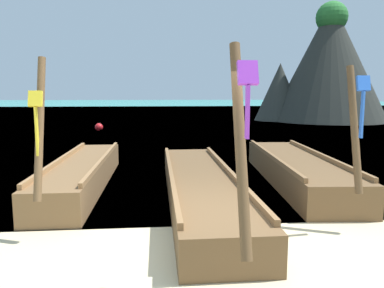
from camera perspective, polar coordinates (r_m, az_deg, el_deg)
The scene contains 7 objects.
ground at distance 5.52m, azimuth 2.93°, elevation -16.34°, with size 120.00×120.00×0.00m, color beige.
sea_water at distance 66.10m, azimuth -4.46°, elevation 5.86°, with size 120.00×120.00×0.00m, color #2DB29E.
longtail_boat_yellow_ribbon at distance 9.36m, azimuth -16.52°, elevation -4.36°, with size 1.10×6.33×2.84m.
longtail_boat_violet_ribbon at distance 7.85m, azimuth 1.27°, elevation -6.61°, with size 1.37×7.61×2.83m.
longtail_boat_blue_ribbon at distance 9.76m, azimuth 15.74°, elevation -3.82°, with size 1.76×6.43×2.73m.
karst_rock at distance 32.47m, azimuth 19.81°, elevation 11.53°, with size 10.38×9.17×9.52m.
mooring_buoy_near at distance 22.87m, azimuth -14.14°, elevation 2.53°, with size 0.47×0.47×0.47m.
Camera 1 is at (-0.71, -4.98, 2.26)m, focal length 34.63 mm.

